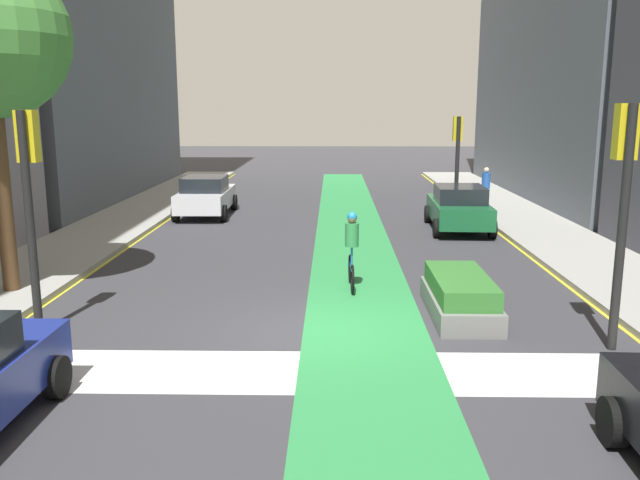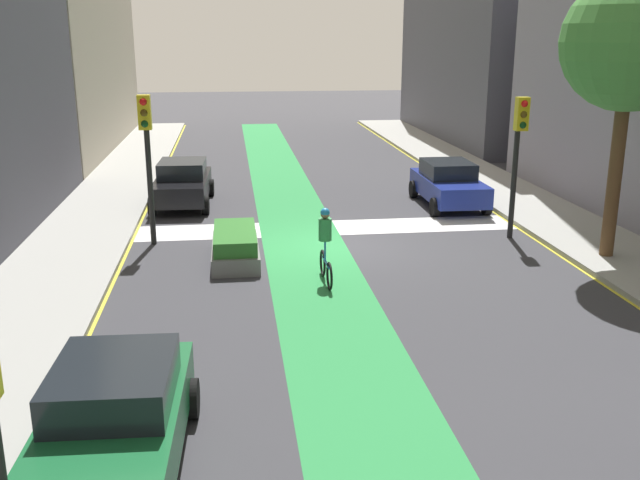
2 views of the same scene
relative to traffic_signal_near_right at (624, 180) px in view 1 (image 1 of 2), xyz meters
The scene contains 13 objects.
ground_plane 6.14m from the traffic_signal_near_right, behind, with size 120.00×120.00×0.00m, color #38383D.
bike_lane_paint 5.35m from the traffic_signal_near_right, behind, with size 2.40×60.00×0.01m, color #2D8C47.
crosswalk_band 6.23m from the traffic_signal_near_right, 166.59° to the right, with size 12.00×1.80×0.01m, color silver.
curb_stripe_left 11.72m from the traffic_signal_near_right, behind, with size 0.16×60.00×0.01m, color yellow.
curb_stripe_right 3.18m from the traffic_signal_near_right, 46.38° to the left, with size 0.16×60.00×0.01m, color yellow.
traffic_signal_near_right is the anchor object (origin of this frame).
traffic_signal_near_left 10.62m from the traffic_signal_near_right, behind, with size 0.35×0.52×4.19m.
traffic_signal_far_right 14.67m from the traffic_signal_near_right, 90.55° to the left, with size 0.35×0.52×3.87m.
car_white_left_far 17.64m from the traffic_signal_near_right, 124.85° to the left, with size 2.07×4.22×1.57m.
car_green_right_far 11.64m from the traffic_signal_near_right, 93.04° to the left, with size 2.16×4.27×1.57m.
cyclist_in_lane 6.27m from the traffic_signal_near_right, 140.06° to the left, with size 0.32×1.73×1.86m.
pedestrian_sidewalk_right_a 16.07m from the traffic_signal_near_right, 85.24° to the left, with size 0.34×0.34×1.65m.
median_planter 3.95m from the traffic_signal_near_right, 142.72° to the left, with size 1.24×2.95×0.85m.
Camera 1 is at (0.30, -12.15, 4.26)m, focal length 37.14 mm.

